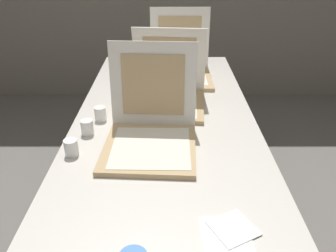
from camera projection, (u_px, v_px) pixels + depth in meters
table at (164, 131)px, 1.64m from camera, size 0.87×2.02×0.74m
pizza_box_front at (149, 133)px, 1.41m from camera, size 0.40×0.43×0.40m
pizza_box_middle at (167, 94)px, 1.76m from camera, size 0.41×0.41×0.38m
pizza_box_back at (179, 69)px, 2.10m from camera, size 0.38×0.41×0.40m
cup_white_near_left at (70, 148)px, 1.35m from camera, size 0.06×0.06×0.07m
cup_white_far at (123, 86)px, 1.91m from camera, size 0.06×0.06×0.07m
cup_white_mid at (99, 114)px, 1.61m from camera, size 0.06×0.06×0.07m
cup_white_near_center at (86, 127)px, 1.50m from camera, size 0.06×0.06×0.07m
napkin_pile at (228, 232)px, 1.01m from camera, size 0.18×0.18×0.01m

